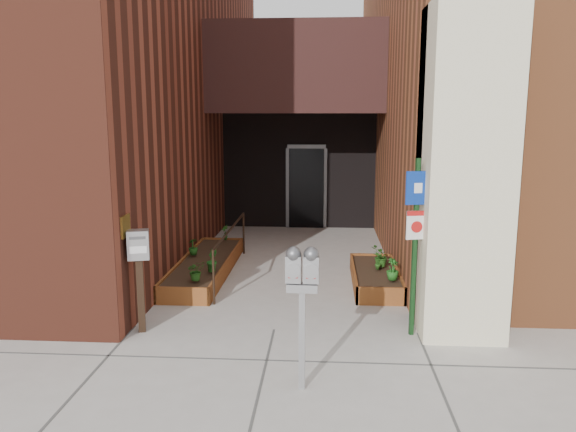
# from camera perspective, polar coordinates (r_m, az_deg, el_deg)

# --- Properties ---
(ground) EXTENTS (80.00, 80.00, 0.00)m
(ground) POSITION_cam_1_polar(r_m,az_deg,el_deg) (8.05, -1.43, -11.48)
(ground) COLOR #9E9991
(ground) RESTS_ON ground
(architecture) EXTENTS (20.00, 14.60, 10.00)m
(architecture) POSITION_cam_1_polar(r_m,az_deg,el_deg) (14.50, 0.33, 18.25)
(architecture) COLOR maroon
(architecture) RESTS_ON ground
(planter_left) EXTENTS (0.90, 3.60, 0.30)m
(planter_left) POSITION_cam_1_polar(r_m,az_deg,el_deg) (10.77, -8.38, -5.15)
(planter_left) COLOR brown
(planter_left) RESTS_ON ground
(planter_right) EXTENTS (0.80, 2.20, 0.30)m
(planter_right) POSITION_cam_1_polar(r_m,az_deg,el_deg) (10.10, 8.86, -6.22)
(planter_right) COLOR brown
(planter_right) RESTS_ON ground
(handrail) EXTENTS (0.04, 3.34, 0.90)m
(handrail) POSITION_cam_1_polar(r_m,az_deg,el_deg) (10.48, -5.85, -2.07)
(handrail) COLOR black
(handrail) RESTS_ON ground
(parking_meter) EXTENTS (0.36, 0.17, 1.61)m
(parking_meter) POSITION_cam_1_polar(r_m,az_deg,el_deg) (6.03, 1.46, -6.49)
(parking_meter) COLOR #949496
(parking_meter) RESTS_ON ground
(sign_post) EXTENTS (0.33, 0.11, 2.42)m
(sign_post) POSITION_cam_1_polar(r_m,az_deg,el_deg) (7.64, 12.85, -1.27)
(sign_post) COLOR #143717
(sign_post) RESTS_ON ground
(payment_dropbox) EXTENTS (0.33, 0.28, 1.45)m
(payment_dropbox) POSITION_cam_1_polar(r_m,az_deg,el_deg) (7.93, -14.90, -4.25)
(payment_dropbox) COLOR black
(payment_dropbox) RESTS_ON ground
(shrub_left_a) EXTENTS (0.40, 0.40, 0.32)m
(shrub_left_a) POSITION_cam_1_polar(r_m,az_deg,el_deg) (9.35, -9.33, -5.49)
(shrub_left_a) COLOR #225618
(shrub_left_a) RESTS_ON planter_left
(shrub_left_b) EXTENTS (0.26, 0.26, 0.40)m
(shrub_left_b) POSITION_cam_1_polar(r_m,az_deg,el_deg) (9.81, -7.77, -4.45)
(shrub_left_b) COLOR #1B5B1A
(shrub_left_b) RESTS_ON planter_left
(shrub_left_c) EXTENTS (0.25, 0.25, 0.32)m
(shrub_left_c) POSITION_cam_1_polar(r_m,az_deg,el_deg) (11.01, -9.62, -3.09)
(shrub_left_c) COLOR #1B5217
(shrub_left_c) RESTS_ON planter_left
(shrub_left_d) EXTENTS (0.24, 0.24, 0.32)m
(shrub_left_d) POSITION_cam_1_polar(r_m,az_deg,el_deg) (12.20, -6.41, -1.67)
(shrub_left_d) COLOR #1E5217
(shrub_left_d) RESTS_ON planter_left
(shrub_right_a) EXTENTS (0.28, 0.28, 0.36)m
(shrub_right_a) POSITION_cam_1_polar(r_m,az_deg,el_deg) (9.41, 10.59, -5.32)
(shrub_right_a) COLOR #20621C
(shrub_right_a) RESTS_ON planter_right
(shrub_right_b) EXTENTS (0.24, 0.24, 0.32)m
(shrub_right_b) POSITION_cam_1_polar(r_m,az_deg,el_deg) (9.98, 9.14, -4.48)
(shrub_right_b) COLOR #275A19
(shrub_right_b) RESTS_ON planter_right
(shrub_right_c) EXTENTS (0.47, 0.47, 0.37)m
(shrub_right_c) POSITION_cam_1_polar(r_m,az_deg,el_deg) (10.15, 9.41, -4.09)
(shrub_right_c) COLOR #245819
(shrub_right_c) RESTS_ON planter_right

